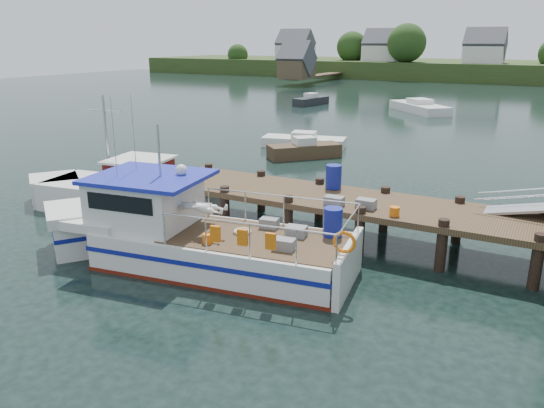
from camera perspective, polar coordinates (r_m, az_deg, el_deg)
The scene contains 9 objects.
ground_plane at distance 18.85m, azimuth 4.86°, elevation -3.01°, with size 160.00×160.00×0.00m, color black.
far_shore at distance 98.96m, azimuth 25.05°, elevation 13.16°, with size 140.00×42.55×9.22m.
dock at distance 16.82m, azimuth 25.82°, elevation 0.79°, with size 16.60×3.00×4.78m.
lobster_boat at distance 16.13m, azimuth -9.39°, elevation -3.32°, with size 10.53×4.26×5.00m.
work_boat at distance 21.84m, azimuth -15.91°, elevation 1.20°, with size 8.65×3.63×4.52m.
moored_rowboat at distance 30.67m, azimuth 3.49°, elevation 5.83°, with size 3.86×3.98×1.20m.
moored_a at distance 33.87m, azimuth 3.45°, elevation 6.76°, with size 5.45×2.91×0.96m.
moored_d at distance 52.23m, azimuth 15.56°, elevation 10.00°, with size 6.83×7.07×1.25m.
moored_e at distance 56.22m, azimuth 4.22°, elevation 11.04°, with size 2.40×4.62×1.22m.
Camera 1 is at (6.98, -16.25, 6.52)m, focal length 35.00 mm.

